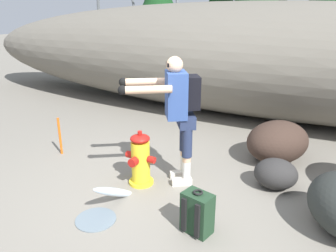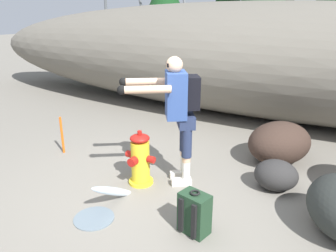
{
  "view_description": "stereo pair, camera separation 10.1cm",
  "coord_description": "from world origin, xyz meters",
  "px_view_note": "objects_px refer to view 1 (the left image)",
  "views": [
    {
      "loc": [
        1.87,
        -3.06,
        2.15
      ],
      "look_at": [
        -0.01,
        0.43,
        0.75
      ],
      "focal_mm": 34.74,
      "sensor_mm": 36.0,
      "label": 1
    },
    {
      "loc": [
        1.96,
        -3.01,
        2.15
      ],
      "look_at": [
        -0.01,
        0.43,
        0.75
      ],
      "focal_mm": 34.74,
      "sensor_mm": 36.0,
      "label": 2
    }
  ],
  "objects_px": {
    "spare_backpack": "(198,213)",
    "fire_hydrant": "(140,160)",
    "boulder_outlier": "(276,174)",
    "survey_stake": "(60,136)",
    "utility_worker": "(178,106)",
    "boulder_small": "(278,141)"
  },
  "relations": [
    {
      "from": "utility_worker",
      "to": "survey_stake",
      "type": "xyz_separation_m",
      "value": [
        -2.02,
        -0.08,
        -0.74
      ]
    },
    {
      "from": "fire_hydrant",
      "to": "spare_backpack",
      "type": "bearing_deg",
      "value": -28.08
    },
    {
      "from": "utility_worker",
      "to": "spare_backpack",
      "type": "relative_size",
      "value": 3.52
    },
    {
      "from": "utility_worker",
      "to": "spare_backpack",
      "type": "distance_m",
      "value": 1.35
    },
    {
      "from": "spare_backpack",
      "to": "survey_stake",
      "type": "xyz_separation_m",
      "value": [
        -2.68,
        0.76,
        0.08
      ]
    },
    {
      "from": "fire_hydrant",
      "to": "utility_worker",
      "type": "xyz_separation_m",
      "value": [
        0.39,
        0.28,
        0.71
      ]
    },
    {
      "from": "fire_hydrant",
      "to": "boulder_outlier",
      "type": "distance_m",
      "value": 1.74
    },
    {
      "from": "utility_worker",
      "to": "boulder_outlier",
      "type": "height_order",
      "value": "utility_worker"
    },
    {
      "from": "boulder_outlier",
      "to": "utility_worker",
      "type": "bearing_deg",
      "value": -158.77
    },
    {
      "from": "boulder_small",
      "to": "utility_worker",
      "type": "bearing_deg",
      "value": -128.71
    },
    {
      "from": "boulder_outlier",
      "to": "survey_stake",
      "type": "distance_m",
      "value": 3.25
    },
    {
      "from": "boulder_outlier",
      "to": "survey_stake",
      "type": "relative_size",
      "value": 0.91
    },
    {
      "from": "survey_stake",
      "to": "boulder_small",
      "type": "bearing_deg",
      "value": 24.17
    },
    {
      "from": "boulder_outlier",
      "to": "fire_hydrant",
      "type": "bearing_deg",
      "value": -154.95
    },
    {
      "from": "fire_hydrant",
      "to": "boulder_small",
      "type": "bearing_deg",
      "value": 47.71
    },
    {
      "from": "boulder_small",
      "to": "fire_hydrant",
      "type": "bearing_deg",
      "value": -132.29
    },
    {
      "from": "utility_worker",
      "to": "survey_stake",
      "type": "height_order",
      "value": "utility_worker"
    },
    {
      "from": "spare_backpack",
      "to": "survey_stake",
      "type": "relative_size",
      "value": 0.78
    },
    {
      "from": "boulder_small",
      "to": "survey_stake",
      "type": "distance_m",
      "value": 3.35
    },
    {
      "from": "spare_backpack",
      "to": "fire_hydrant",
      "type": "bearing_deg",
      "value": 74.65
    },
    {
      "from": "fire_hydrant",
      "to": "spare_backpack",
      "type": "distance_m",
      "value": 1.19
    },
    {
      "from": "fire_hydrant",
      "to": "utility_worker",
      "type": "height_order",
      "value": "utility_worker"
    }
  ]
}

